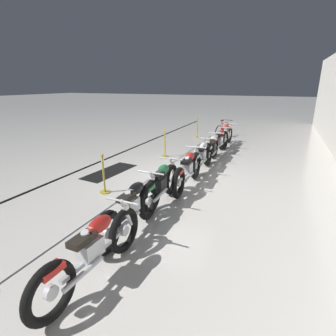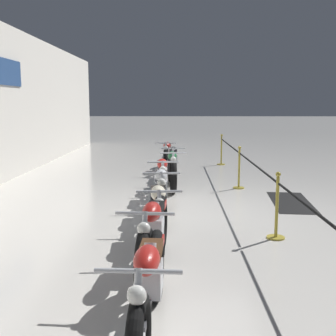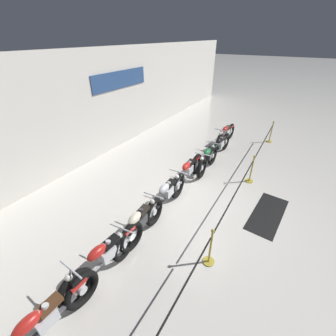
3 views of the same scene
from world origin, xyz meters
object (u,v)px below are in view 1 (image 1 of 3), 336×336
object	(u,v)px
motorcycle_green_5	(161,186)
floor_banner	(110,172)
motorcycle_red_4	(188,170)
bicycle	(224,130)
motorcycle_cream_2	(212,148)
stanchion_mid_left	(165,148)
motorcycle_red_0	(226,136)
motorcycle_silver_3	(202,157)
stanchion_far_left	(161,140)
motorcycle_black_6	(132,207)
stanchion_mid_right	(104,180)
motorcycle_red_7	(94,250)
motorcycle_red_1	(220,142)

from	to	relation	value
motorcycle_green_5	floor_banner	bearing A→B (deg)	-121.21
motorcycle_red_4	bicycle	distance (m)	7.50
motorcycle_cream_2	stanchion_mid_left	xyz separation A→B (m)	(0.20, -1.84, -0.11)
motorcycle_red_0	motorcycle_silver_3	bearing A→B (deg)	0.39
stanchion_far_left	motorcycle_red_4	bearing A→B (deg)	40.00
motorcycle_silver_3	motorcycle_black_6	world-z (taller)	motorcycle_silver_3
stanchion_mid_right	stanchion_mid_left	bearing A→B (deg)	180.00
motorcycle_red_7	stanchion_far_left	size ratio (longest dim) A/B	0.19
motorcycle_green_5	motorcycle_black_6	xyz separation A→B (m)	(1.24, -0.03, -0.00)
motorcycle_red_0	stanchion_mid_left	world-z (taller)	stanchion_mid_left
stanchion_far_left	stanchion_mid_left	world-z (taller)	same
motorcycle_red_1	motorcycle_green_5	xyz separation A→B (m)	(5.36, -0.18, -0.01)
motorcycle_black_6	motorcycle_green_5	bearing A→B (deg)	178.73
motorcycle_red_1	motorcycle_red_4	world-z (taller)	motorcycle_red_1
stanchion_mid_left	stanchion_mid_right	world-z (taller)	same
motorcycle_red_7	motorcycle_red_0	bearing A→B (deg)	-179.85
stanchion_mid_right	motorcycle_silver_3	bearing A→B (deg)	146.33
motorcycle_cream_2	motorcycle_black_6	distance (m)	5.42
stanchion_far_left	floor_banner	distance (m)	2.34
motorcycle_red_0	motorcycle_green_5	bearing A→B (deg)	-1.21
motorcycle_red_1	motorcycle_cream_2	bearing A→B (deg)	-0.13
motorcycle_red_1	stanchion_mid_left	distance (m)	2.31
bicycle	floor_banner	xyz separation A→B (m)	(7.29, -2.18, -0.37)
motorcycle_green_5	motorcycle_red_7	bearing A→B (deg)	3.66
motorcycle_red_1	motorcycle_green_5	size ratio (longest dim) A/B	1.06
motorcycle_green_5	motorcycle_red_7	distance (m)	2.64
motorcycle_red_0	motorcycle_red_1	xyz separation A→B (m)	(1.48, 0.03, 0.01)
motorcycle_red_1	motorcycle_silver_3	xyz separation A→B (m)	(2.54, -0.01, 0.00)
motorcycle_green_5	motorcycle_red_4	bearing A→B (deg)	171.60
motorcycle_silver_3	motorcycle_red_4	xyz separation A→B (m)	(1.46, 0.03, -0.00)
motorcycle_red_1	motorcycle_red_7	xyz separation A→B (m)	(8.00, -0.01, -0.00)
motorcycle_cream_2	motorcycle_red_4	xyz separation A→B (m)	(2.82, 0.02, 0.01)
motorcycle_green_5	stanchion_far_left	distance (m)	3.95
motorcycle_red_1	bicycle	bearing A→B (deg)	-170.98
motorcycle_silver_3	bicycle	distance (m)	6.05
motorcycle_red_1	motorcycle_black_6	xyz separation A→B (m)	(6.60, -0.21, -0.01)
motorcycle_green_5	motorcycle_silver_3	bearing A→B (deg)	176.52
floor_banner	motorcycle_black_6	bearing A→B (deg)	47.38
motorcycle_silver_3	stanchion_far_left	size ratio (longest dim) A/B	0.19
motorcycle_cream_2	motorcycle_silver_3	world-z (taller)	motorcycle_silver_3
motorcycle_red_0	motorcycle_cream_2	xyz separation A→B (m)	(2.66, 0.03, -0.01)
motorcycle_red_4	motorcycle_red_7	size ratio (longest dim) A/B	1.06
floor_banner	motorcycle_red_1	bearing A→B (deg)	149.49
motorcycle_silver_3	motorcycle_red_4	size ratio (longest dim) A/B	0.95
motorcycle_silver_3	floor_banner	size ratio (longest dim) A/B	1.15
stanchion_mid_left	motorcycle_cream_2	bearing A→B (deg)	96.25
motorcycle_cream_2	stanchion_mid_right	xyz separation A→B (m)	(4.11, -1.84, -0.11)
motorcycle_red_1	stanchion_mid_right	world-z (taller)	stanchion_mid_right
motorcycle_silver_3	motorcycle_green_5	xyz separation A→B (m)	(2.82, -0.17, -0.01)
bicycle	stanchion_far_left	world-z (taller)	stanchion_far_left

